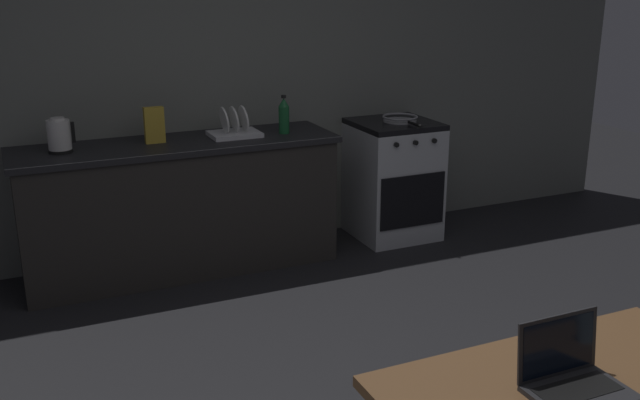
{
  "coord_description": "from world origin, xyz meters",
  "views": [
    {
      "loc": [
        -1.54,
        -2.49,
        2.01
      ],
      "look_at": [
        -0.01,
        0.91,
        0.84
      ],
      "focal_mm": 41.13,
      "sensor_mm": 36.0,
      "label": 1
    }
  ],
  "objects_px": {
    "cereal_box": "(154,125)",
    "bottle": "(284,115)",
    "dish_rack": "(234,130)",
    "frying_pan": "(401,118)",
    "electric_kettle": "(59,136)",
    "stove_oven": "(393,179)",
    "laptop": "(573,378)"
  },
  "relations": [
    {
      "from": "stove_oven",
      "to": "bottle",
      "type": "xyz_separation_m",
      "value": [
        -0.92,
        -0.05,
        0.58
      ]
    },
    {
      "from": "cereal_box",
      "to": "dish_rack",
      "type": "xyz_separation_m",
      "value": [
        0.54,
        -0.02,
        -0.07
      ]
    },
    {
      "from": "bottle",
      "to": "laptop",
      "type": "bearing_deg",
      "value": -94.63
    },
    {
      "from": "cereal_box",
      "to": "dish_rack",
      "type": "bearing_deg",
      "value": -2.11
    },
    {
      "from": "laptop",
      "to": "dish_rack",
      "type": "distance_m",
      "value": 3.22
    },
    {
      "from": "electric_kettle",
      "to": "frying_pan",
      "type": "height_order",
      "value": "electric_kettle"
    },
    {
      "from": "electric_kettle",
      "to": "cereal_box",
      "type": "bearing_deg",
      "value": 1.91
    },
    {
      "from": "stove_oven",
      "to": "dish_rack",
      "type": "height_order",
      "value": "dish_rack"
    },
    {
      "from": "electric_kettle",
      "to": "stove_oven",
      "type": "bearing_deg",
      "value": -0.06
    },
    {
      "from": "electric_kettle",
      "to": "bottle",
      "type": "bearing_deg",
      "value": -1.92
    },
    {
      "from": "electric_kettle",
      "to": "cereal_box",
      "type": "relative_size",
      "value": 0.92
    },
    {
      "from": "laptop",
      "to": "bottle",
      "type": "relative_size",
      "value": 1.19
    },
    {
      "from": "stove_oven",
      "to": "electric_kettle",
      "type": "distance_m",
      "value": 2.47
    },
    {
      "from": "frying_pan",
      "to": "dish_rack",
      "type": "relative_size",
      "value": 1.3
    },
    {
      "from": "frying_pan",
      "to": "cereal_box",
      "type": "bearing_deg",
      "value": 178.52
    },
    {
      "from": "electric_kettle",
      "to": "dish_rack",
      "type": "xyz_separation_m",
      "value": [
        1.14,
        0.0,
        -0.06
      ]
    },
    {
      "from": "cereal_box",
      "to": "frying_pan",
      "type": "bearing_deg",
      "value": -1.48
    },
    {
      "from": "electric_kettle",
      "to": "bottle",
      "type": "xyz_separation_m",
      "value": [
        1.49,
        -0.05,
        0.02
      ]
    },
    {
      "from": "frying_pan",
      "to": "dish_rack",
      "type": "bearing_deg",
      "value": 178.78
    },
    {
      "from": "electric_kettle",
      "to": "cereal_box",
      "type": "distance_m",
      "value": 0.6
    },
    {
      "from": "frying_pan",
      "to": "cereal_box",
      "type": "height_order",
      "value": "cereal_box"
    },
    {
      "from": "electric_kettle",
      "to": "cereal_box",
      "type": "height_order",
      "value": "cereal_box"
    },
    {
      "from": "bottle",
      "to": "dish_rack",
      "type": "height_order",
      "value": "bottle"
    },
    {
      "from": "laptop",
      "to": "bottle",
      "type": "xyz_separation_m",
      "value": [
        0.26,
        3.16,
        0.28
      ]
    },
    {
      "from": "frying_pan",
      "to": "electric_kettle",
      "type": "bearing_deg",
      "value": 179.35
    },
    {
      "from": "laptop",
      "to": "cereal_box",
      "type": "bearing_deg",
      "value": 99.32
    },
    {
      "from": "electric_kettle",
      "to": "cereal_box",
      "type": "xyz_separation_m",
      "value": [
        0.6,
        0.02,
        0.02
      ]
    },
    {
      "from": "stove_oven",
      "to": "electric_kettle",
      "type": "height_order",
      "value": "electric_kettle"
    },
    {
      "from": "cereal_box",
      "to": "bottle",
      "type": "bearing_deg",
      "value": -4.49
    },
    {
      "from": "electric_kettle",
      "to": "dish_rack",
      "type": "distance_m",
      "value": 1.14
    },
    {
      "from": "laptop",
      "to": "cereal_box",
      "type": "distance_m",
      "value": 3.31
    },
    {
      "from": "bottle",
      "to": "frying_pan",
      "type": "xyz_separation_m",
      "value": [
        0.95,
        0.02,
        -0.1
      ]
    }
  ]
}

